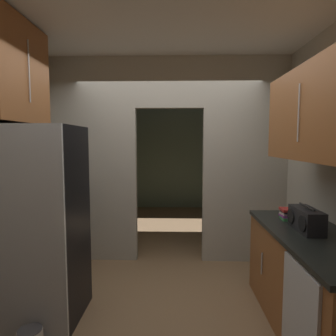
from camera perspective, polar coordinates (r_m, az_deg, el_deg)
name	(u,v)px	position (r m, az deg, el deg)	size (l,w,h in m)	color
ground	(165,311)	(3.27, -0.50, -25.94)	(20.00, 20.00, 0.00)	brown
kitchen_overhead_slab	(167,28)	(3.40, -0.27, 25.42)	(3.66, 6.62, 0.06)	silver
kitchen_partition	(169,154)	(4.11, 0.14, 2.73)	(3.26, 0.12, 2.83)	#ADA899
adjoining_room_shell	(172,154)	(6.36, 0.70, 2.71)	(3.26, 3.45, 2.83)	slate
refrigerator	(35,224)	(3.07, -24.43, -9.83)	(0.84, 0.73, 1.83)	black
lower_cabinet_run	(313,285)	(3.01, 26.30, -19.68)	(0.67, 1.80, 0.89)	brown
dishwasher	(299,324)	(2.50, 24.02, -25.86)	(0.02, 0.56, 0.83)	#B7BABC
upper_cabinet_counterside	(321,113)	(2.75, 27.53, 9.47)	(0.36, 1.62, 0.79)	brown
upper_cabinet_fridgeside	(10,71)	(3.24, -28.31, 16.16)	(0.36, 0.93, 0.95)	brown
boombox	(306,220)	(2.92, 25.18, -9.06)	(0.18, 0.42, 0.23)	black
book_stack	(287,214)	(3.27, 22.14, -8.27)	(0.15, 0.17, 0.11)	#388C47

